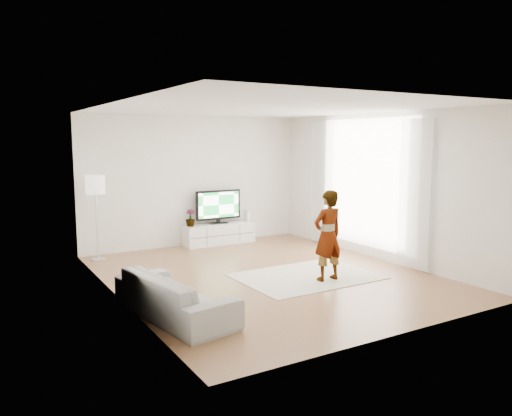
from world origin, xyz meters
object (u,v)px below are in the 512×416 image
media_console (219,234)px  sofa (175,295)px  rug (307,276)px  television (218,205)px  floor_lamp (95,188)px  player (328,235)px

media_console → sofa: sofa is taller
media_console → rug: media_console is taller
television → sofa: 4.67m
media_console → floor_lamp: 2.91m
television → sofa: (-2.55, -3.87, -0.57)m
media_console → television: 0.63m
television → sofa: size_ratio=0.54×
rug → sofa: bearing=-165.6°
media_console → rug: 3.18m
sofa → media_console: bearing=-43.2°
player → sofa: size_ratio=0.76×
rug → floor_lamp: bearing=132.4°
rug → floor_lamp: size_ratio=1.40×
television → player: (0.22, -3.56, -0.10)m
sofa → floor_lamp: size_ratio=1.20×
rug → floor_lamp: 4.29m
media_console → player: size_ratio=1.08×
television → floor_lamp: 2.73m
television → sofa: television is taller
player → floor_lamp: bearing=-50.5°
television → player: 3.56m
floor_lamp → media_console: bearing=3.5°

